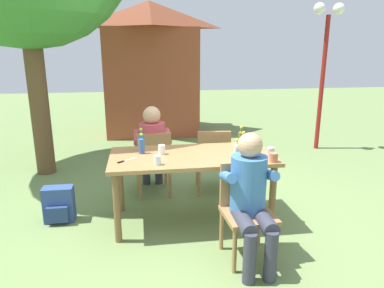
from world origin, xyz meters
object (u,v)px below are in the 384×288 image
(person_in_white_shirt, at_px, (251,193))
(bottle_green, at_px, (141,141))
(chair_far_right, at_px, (213,158))
(backpack_by_near_side, at_px, (59,205))
(chair_near_right, at_px, (246,205))
(bottle_amber, at_px, (243,148))
(brick_kiosk, at_px, (151,66))
(lamp_post, at_px, (326,47))
(person_in_plaid_shirt, at_px, (152,145))
(cup_white, at_px, (162,150))
(dining_table, at_px, (192,163))
(chair_far_left, at_px, (154,160))
(table_knife, at_px, (126,161))
(bottle_clear, at_px, (237,153))
(cup_terracotta, at_px, (274,157))
(cup_steel, at_px, (270,152))
(bottle_olive, at_px, (241,139))
(cup_glass, at_px, (158,160))
(bottle_blue, at_px, (142,145))

(person_in_white_shirt, height_order, bottle_green, person_in_white_shirt)
(chair_far_right, relative_size, backpack_by_near_side, 2.17)
(chair_near_right, relative_size, bottle_green, 3.46)
(bottle_amber, bearing_deg, backpack_by_near_side, 166.71)
(brick_kiosk, bearing_deg, lamp_post, -31.67)
(person_in_plaid_shirt, bearing_deg, cup_white, -84.60)
(dining_table, height_order, chair_far_left, chair_far_left)
(dining_table, bearing_deg, table_knife, -170.72)
(bottle_clear, relative_size, cup_terracotta, 2.68)
(bottle_clear, bearing_deg, bottle_amber, 39.65)
(chair_far_right, height_order, bottle_green, bottle_green)
(cup_terracotta, relative_size, brick_kiosk, 0.03)
(cup_steel, height_order, lamp_post, lamp_post)
(bottle_olive, relative_size, cup_steel, 2.71)
(table_knife, bearing_deg, cup_glass, -27.59)
(person_in_white_shirt, xyz_separation_m, person_in_plaid_shirt, (-0.79, 1.68, 0.00))
(bottle_olive, bearing_deg, cup_steel, -54.57)
(chair_far_left, xyz_separation_m, chair_far_right, (0.77, 0.00, 0.00))
(bottle_amber, xyz_separation_m, lamp_post, (2.30, 2.82, 0.98))
(cup_white, relative_size, lamp_post, 0.04)
(person_in_white_shirt, height_order, backpack_by_near_side, person_in_white_shirt)
(chair_near_right, relative_size, chair_far_left, 1.00)
(bottle_olive, bearing_deg, lamp_post, 47.34)
(chair_near_right, height_order, table_knife, chair_near_right)
(bottle_amber, relative_size, backpack_by_near_side, 0.76)
(cup_terracotta, relative_size, lamp_post, 0.04)
(chair_near_right, xyz_separation_m, cup_white, (-0.71, 0.80, 0.33))
(cup_steel, bearing_deg, chair_far_left, 142.92)
(cup_white, xyz_separation_m, cup_terracotta, (1.10, -0.43, -0.01))
(bottle_olive, height_order, brick_kiosk, brick_kiosk)
(person_in_white_shirt, bearing_deg, bottle_blue, 133.78)
(bottle_blue, relative_size, cup_white, 2.16)
(person_in_white_shirt, distance_m, person_in_plaid_shirt, 1.85)
(bottle_olive, bearing_deg, bottle_clear, -110.43)
(person_in_plaid_shirt, relative_size, cup_glass, 12.86)
(chair_far_right, relative_size, cup_glass, 9.49)
(dining_table, xyz_separation_m, person_in_white_shirt, (0.39, -0.84, -0.02))
(table_knife, bearing_deg, bottle_green, 66.53)
(table_knife, distance_m, backpack_by_near_side, 1.01)
(chair_near_right, xyz_separation_m, bottle_olive, (0.19, 0.88, 0.39))
(bottle_amber, height_order, lamp_post, lamp_post)
(cup_terracotta, height_order, brick_kiosk, brick_kiosk)
(chair_far_right, bearing_deg, brick_kiosk, 99.98)
(dining_table, bearing_deg, cup_white, 168.42)
(table_knife, relative_size, lamp_post, 0.08)
(bottle_olive, xyz_separation_m, cup_terracotta, (0.20, -0.51, -0.07))
(cup_white, bearing_deg, cup_glass, -100.31)
(bottle_clear, height_order, table_knife, bottle_clear)
(bottle_clear, bearing_deg, cup_terracotta, -1.95)
(chair_far_left, xyz_separation_m, cup_terracotta, (1.17, -1.09, 0.33))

